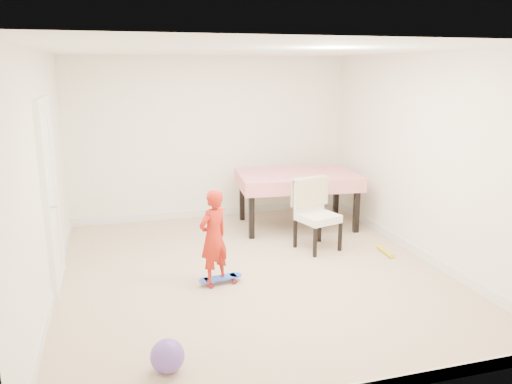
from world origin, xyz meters
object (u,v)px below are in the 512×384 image
object	(u,v)px
dining_chair	(318,215)
child	(214,240)
dining_table	(297,200)
skateboard	(221,280)
balloon	(167,356)

from	to	relation	value
dining_chair	child	distance (m)	1.75
dining_chair	dining_table	bearing A→B (deg)	68.33
dining_table	child	world-z (taller)	child
dining_chair	child	size ratio (longest dim) A/B	0.90
skateboard	balloon	world-z (taller)	balloon
child	balloon	xyz separation A→B (m)	(-0.70, -1.55, -0.40)
dining_table	dining_chair	size ratio (longest dim) A/B	1.85
dining_table	child	distance (m)	2.46
child	balloon	distance (m)	1.74
dining_table	dining_chair	bearing A→B (deg)	-89.31
dining_chair	balloon	xyz separation A→B (m)	(-2.27, -2.30, -0.34)
balloon	dining_chair	bearing A→B (deg)	45.28
dining_table	dining_chair	xyz separation A→B (m)	(-0.10, -1.06, 0.06)
dining_chair	child	world-z (taller)	child
dining_table	balloon	size ratio (longest dim) A/B	6.39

